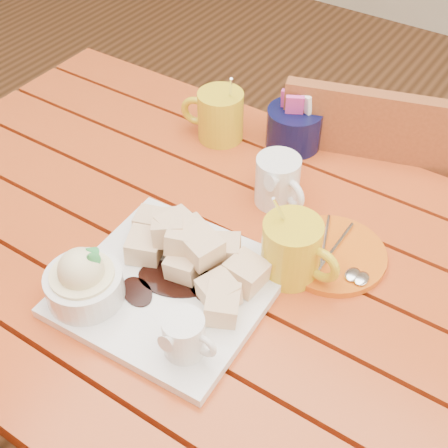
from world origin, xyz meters
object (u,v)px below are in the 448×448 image
Objects in this scene: table at (197,288)px; orange_saucer at (333,255)px; dessert_plate at (155,277)px; coffee_mug_right at (293,249)px; chair_far at (374,219)px; coffee_mug_left at (219,115)px.

orange_saucer is at bearing 26.04° from table.
dessert_plate is (0.01, -0.11, 0.14)m from table.
coffee_mug_right reaches higher than chair_far.
dessert_plate is at bearing -131.53° from orange_saucer.
table is at bearing -164.97° from coffee_mug_right.
coffee_mug_left is 0.86× the size of orange_saucer.
coffee_mug_right is (0.29, -0.24, 0.00)m from coffee_mug_left.
dessert_plate is 0.41m from coffee_mug_left.
coffee_mug_right is 0.87× the size of orange_saucer.
chair_far reaches higher than dessert_plate.
orange_saucer is at bearing 62.31° from coffee_mug_right.
coffee_mug_left is 0.17× the size of chair_far.
coffee_mug_left reaches higher than chair_far.
coffee_mug_right is at bearing 11.36° from table.
coffee_mug_right is 0.09m from orange_saucer.
dessert_plate reaches higher than orange_saucer.
coffee_mug_left is at bearing 22.03° from chair_far.
coffee_mug_right reaches higher than coffee_mug_left.
dessert_plate is at bearing -84.24° from table.
chair_far is at bearing 96.05° from coffee_mug_right.
dessert_plate is 2.04× the size of coffee_mug_left.
chair_far is (-0.02, 0.46, -0.31)m from coffee_mug_right.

